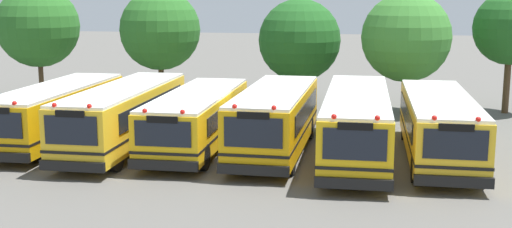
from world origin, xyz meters
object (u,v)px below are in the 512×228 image
object	(u,v)px
school_bus_0	(57,111)
tree_3	(407,37)
school_bus_2	(197,117)
tree_2	(299,40)
school_bus_3	(275,118)
tree_1	(161,28)
school_bus_5	(439,125)
school_bus_4	(357,122)
tree_4	(508,28)
school_bus_1	(125,114)
tree_0	(36,27)

from	to	relation	value
school_bus_0	tree_3	bearing A→B (deg)	-148.21
school_bus_2	school_bus_0	bearing A→B (deg)	-1.07
tree_2	school_bus_3	bearing A→B (deg)	-88.24
tree_3	tree_1	bearing A→B (deg)	175.38
school_bus_5	school_bus_4	bearing A→B (deg)	3.39
school_bus_5	school_bus_0	bearing A→B (deg)	-0.93
tree_4	school_bus_5	bearing A→B (deg)	-112.06
school_bus_3	school_bus_2	bearing A→B (deg)	-2.93
school_bus_1	school_bus_5	world-z (taller)	school_bus_1
school_bus_2	tree_1	size ratio (longest dim) A/B	1.46
school_bus_4	tree_3	world-z (taller)	tree_3
school_bus_0	school_bus_3	size ratio (longest dim) A/B	1.03
school_bus_3	tree_4	bearing A→B (deg)	-133.90
school_bus_0	school_bus_5	bearing A→B (deg)	178.71
tree_4	school_bus_0	bearing A→B (deg)	-152.30
school_bus_2	tree_1	distance (m)	12.76
school_bus_1	school_bus_4	xyz separation A→B (m)	(9.82, 0.15, -0.00)
school_bus_1	tree_2	world-z (taller)	tree_2
school_bus_0	tree_2	distance (m)	14.99
school_bus_2	tree_0	xyz separation A→B (m)	(-13.45, 11.26, 3.14)
school_bus_5	tree_3	xyz separation A→B (m)	(-0.87, 10.09, 2.79)
school_bus_0	school_bus_2	xyz separation A→B (m)	(6.46, -0.03, -0.05)
tree_2	tree_3	size ratio (longest dim) A/B	0.95
school_bus_4	tree_2	distance (m)	12.45
school_bus_3	tree_1	bearing A→B (deg)	-52.13
school_bus_5	tree_0	bearing A→B (deg)	-26.44
school_bus_1	tree_4	distance (m)	21.17
tree_0	tree_4	size ratio (longest dim) A/B	1.05
school_bus_5	school_bus_3	bearing A→B (deg)	0.70
school_bus_1	school_bus_3	bearing A→B (deg)	-178.65
school_bus_1	tree_3	distance (m)	16.28
school_bus_0	tree_2	bearing A→B (deg)	-130.93
school_bus_0	school_bus_2	size ratio (longest dim) A/B	1.00
tree_3	tree_0	bearing A→B (deg)	176.87
tree_0	tree_2	size ratio (longest dim) A/B	1.13
school_bus_1	tree_0	bearing A→B (deg)	-49.12
school_bus_0	school_bus_2	bearing A→B (deg)	178.78
school_bus_1	tree_4	world-z (taller)	tree_4
school_bus_1	school_bus_0	bearing A→B (deg)	-8.51
tree_0	tree_2	world-z (taller)	tree_0
school_bus_4	tree_1	distance (m)	16.87
tree_0	tree_3	size ratio (longest dim) A/B	1.07
school_bus_2	school_bus_5	bearing A→B (deg)	178.81
school_bus_2	school_bus_5	size ratio (longest dim) A/B	0.97
school_bus_0	school_bus_4	distance (m)	13.19
tree_2	school_bus_0	bearing A→B (deg)	-129.95
school_bus_5	tree_3	world-z (taller)	tree_3
tree_2	tree_3	distance (m)	6.20
school_bus_1	school_bus_5	bearing A→B (deg)	-178.98
school_bus_3	school_bus_5	bearing A→B (deg)	-178.01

